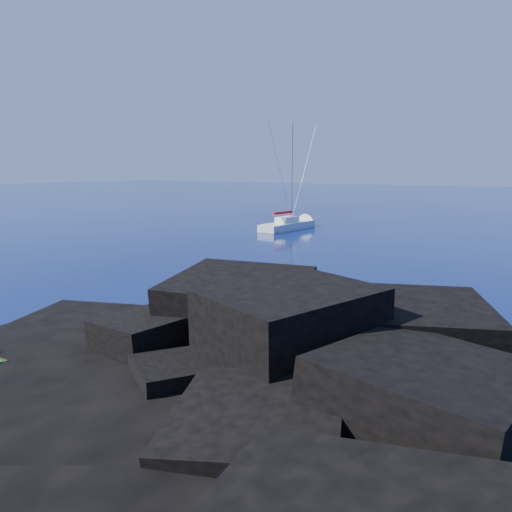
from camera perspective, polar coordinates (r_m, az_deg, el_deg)
The scene contains 6 objects.
headland at distance 16.05m, azimuth 0.42°, elevation -15.96°, with size 24.00×24.00×3.60m, color black, non-canonical shape.
beach at distance 20.33m, azimuth -24.63°, elevation -11.17°, with size 8.50×6.00×0.70m, color black.
surf_foam at distance 22.41m, azimuth -13.99°, elevation -8.57°, with size 10.00×8.00×0.06m, color white, non-canonical shape.
sailboat at distance 58.28m, azimuth 3.79°, elevation 3.06°, with size 2.45×11.67×12.24m, color silver, non-canonical shape.
towel at distance 20.11m, azimuth -20.82°, elevation -9.99°, with size 1.95×0.92×0.05m, color white.
sunbather at distance 20.06m, azimuth -20.84°, elevation -9.60°, with size 1.76×0.43×0.24m, color tan, non-canonical shape.
Camera 1 is at (21.06, -8.97, 7.03)m, focal length 35.00 mm.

